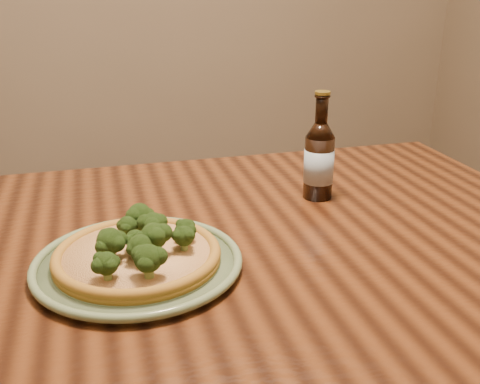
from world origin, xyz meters
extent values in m
cube|color=#4B2510|center=(0.00, 0.10, 0.73)|extent=(1.60, 0.90, 0.04)
cylinder|color=#4B2510|center=(0.73, 0.48, 0.35)|extent=(0.07, 0.07, 0.71)
cylinder|color=#697E56|center=(-0.01, 0.03, 0.76)|extent=(0.30, 0.30, 0.01)
torus|color=#697E56|center=(-0.01, 0.03, 0.76)|extent=(0.33, 0.33, 0.01)
torus|color=#697E56|center=(-0.01, 0.03, 0.76)|extent=(0.26, 0.26, 0.01)
cylinder|color=#A37224|center=(-0.01, 0.03, 0.77)|extent=(0.26, 0.26, 0.01)
torus|color=#A37224|center=(-0.01, 0.03, 0.78)|extent=(0.26, 0.26, 0.02)
cylinder|color=#EEDB91|center=(-0.01, 0.03, 0.78)|extent=(0.23, 0.23, 0.01)
sphere|color=#2C4917|center=(-0.06, -0.04, 0.80)|extent=(0.05, 0.05, 0.03)
sphere|color=#2C4917|center=(-0.01, 0.03, 0.80)|extent=(0.04, 0.04, 0.03)
sphere|color=#2C4917|center=(-0.02, 0.08, 0.80)|extent=(0.03, 0.03, 0.03)
sphere|color=#2C4917|center=(0.00, 0.11, 0.81)|extent=(0.05, 0.05, 0.04)
sphere|color=#2C4917|center=(0.07, 0.05, 0.80)|extent=(0.04, 0.04, 0.03)
sphere|color=#2C4917|center=(-0.05, 0.02, 0.81)|extent=(0.06, 0.06, 0.04)
sphere|color=#2C4917|center=(0.06, 0.02, 0.80)|extent=(0.04, 0.04, 0.03)
sphere|color=#2C4917|center=(0.00, -0.05, 0.81)|extent=(0.06, 0.06, 0.04)
sphere|color=#2C4917|center=(0.02, 0.07, 0.81)|extent=(0.05, 0.05, 0.04)
sphere|color=#2C4917|center=(-0.01, -0.01, 0.81)|extent=(0.05, 0.05, 0.04)
sphere|color=#2C4917|center=(0.01, 0.02, 0.81)|extent=(0.04, 0.04, 0.04)
cylinder|color=black|center=(0.37, 0.24, 0.81)|extent=(0.06, 0.06, 0.13)
cone|color=black|center=(0.37, 0.24, 0.89)|extent=(0.06, 0.06, 0.03)
cylinder|color=black|center=(0.37, 0.24, 0.94)|extent=(0.02, 0.02, 0.06)
torus|color=black|center=(0.37, 0.24, 0.96)|extent=(0.03, 0.03, 0.00)
cylinder|color=#A58C33|center=(0.37, 0.24, 0.97)|extent=(0.03, 0.03, 0.01)
cylinder|color=#A1B4C3|center=(0.37, 0.24, 0.82)|extent=(0.06, 0.06, 0.07)
camera|label=1|loc=(-0.06, -0.76, 1.18)|focal=42.00mm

